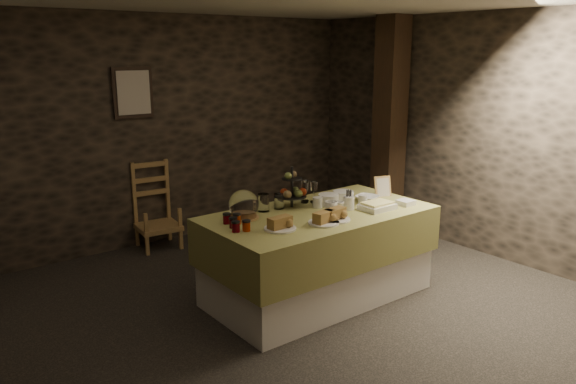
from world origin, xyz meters
TOP-DOWN VIEW (x-y plane):
  - ground_plane at (0.00, 0.00)m, footprint 5.50×5.00m
  - room_shell at (0.00, 0.00)m, footprint 5.52×5.02m
  - buffet_table at (0.54, 0.16)m, footprint 2.04×1.08m
  - chair at (-0.03, 2.35)m, footprint 0.50×0.48m
  - timber_column at (2.55, 1.18)m, footprint 0.30×0.30m
  - framed_picture at (-0.15, 2.47)m, footprint 0.45×0.04m
  - plate_stack_a at (0.77, 0.29)m, footprint 0.19×0.19m
  - plate_stack_b at (1.00, 0.34)m, footprint 0.20×0.20m
  - cutlery_holder at (0.81, 0.07)m, footprint 0.10×0.10m
  - cup_a at (0.62, 0.10)m, footprint 0.15×0.15m
  - cup_b at (0.69, 0.07)m, footprint 0.12×0.12m
  - mug_c at (0.63, 0.29)m, footprint 0.09×0.09m
  - mug_d at (1.03, 0.11)m, footprint 0.08×0.08m
  - bowl at (1.15, 0.17)m, footprint 0.26×0.26m
  - cake_dome at (-0.09, 0.42)m, footprint 0.26×0.26m
  - fruit_stand at (0.46, 0.44)m, footprint 0.27×0.27m
  - bread_platter_left at (-0.03, -0.02)m, footprint 0.26×0.26m
  - bread_platter_center at (0.35, -0.12)m, footprint 0.26×0.26m
  - bread_platter_right at (0.49, -0.10)m, footprint 0.26×0.26m
  - jam_jars at (-0.28, 0.24)m, footprint 0.18×0.32m
  - tart_dish at (1.01, -0.09)m, footprint 0.30×0.22m
  - square_dish at (1.33, -0.15)m, footprint 0.14×0.14m
  - menu_frame at (1.40, 0.20)m, footprint 0.18×0.12m
  - storage_jar_a at (0.17, 0.48)m, footprint 0.10×0.10m
  - storage_jar_b at (0.33, 0.47)m, footprint 0.09×0.09m

SIDE VIEW (x-z plane):
  - ground_plane at x=0.00m, z-range -0.01..0.01m
  - chair at x=-0.03m, z-range 0.05..0.81m
  - buffet_table at x=0.54m, z-range 0.06..0.87m
  - square_dish at x=1.33m, z-range 0.81..0.85m
  - bowl at x=1.15m, z-range 0.81..0.86m
  - tart_dish at x=1.01m, z-range 0.80..0.87m
  - jam_jars at x=-0.28m, z-range 0.81..0.88m
  - bread_platter_left at x=-0.03m, z-range 0.79..0.90m
  - bread_platter_center at x=0.35m, z-range 0.79..0.90m
  - bread_platter_right at x=0.49m, z-range 0.79..0.90m
  - plate_stack_b at x=1.00m, z-range 0.81..0.89m
  - mug_d at x=1.03m, z-range 0.81..0.90m
  - cup_b at x=0.69m, z-range 0.81..0.90m
  - mug_c at x=0.63m, z-range 0.81..0.90m
  - cup_a at x=0.62m, z-range 0.81..0.90m
  - plate_stack_a at x=0.77m, z-range 0.81..0.91m
  - cutlery_holder at x=0.81m, z-range 0.81..0.93m
  - storage_jar_b at x=0.33m, z-range 0.81..0.95m
  - storage_jar_a at x=0.17m, z-range 0.81..0.97m
  - menu_frame at x=1.40m, z-range 0.79..1.00m
  - cake_dome at x=-0.09m, z-range 0.78..1.04m
  - fruit_stand at x=0.46m, z-range 0.76..1.14m
  - timber_column at x=2.55m, z-range 0.00..2.60m
  - room_shell at x=0.00m, z-range 0.26..2.86m
  - framed_picture at x=-0.15m, z-range 1.47..2.02m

